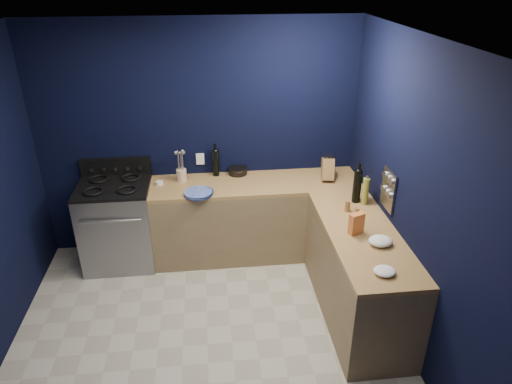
{
  "coord_description": "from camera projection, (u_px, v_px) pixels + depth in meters",
  "views": [
    {
      "loc": [
        0.09,
        -3.12,
        3.08
      ],
      "look_at": [
        0.55,
        1.0,
        1.0
      ],
      "focal_mm": 32.43,
      "sensor_mm": 36.0,
      "label": 1
    }
  ],
  "objects": [
    {
      "name": "spice_panel",
      "position": [
        389.0,
        190.0,
        4.27
      ],
      "size": [
        0.02,
        0.28,
        0.38
      ],
      "primitive_type": "cube",
      "color": "gray",
      "rests_on": "wall_right"
    },
    {
      "name": "gas_range",
      "position": [
        119.0,
        225.0,
        5.1
      ],
      "size": [
        0.76,
        0.66,
        0.92
      ],
      "primitive_type": "cube",
      "color": "gray",
      "rests_on": "floor"
    },
    {
      "name": "spice_jar_near",
      "position": [
        347.0,
        206.0,
        4.46
      ],
      "size": [
        0.06,
        0.06,
        0.11
      ],
      "primitive_type": "cylinder",
      "rotation": [
        0.0,
        0.0,
        0.08
      ],
      "color": "olive",
      "rests_on": "top_right"
    },
    {
      "name": "wine_bottle_back",
      "position": [
        216.0,
        163.0,
        5.17
      ],
      "size": [
        0.08,
        0.08,
        0.3
      ],
      "primitive_type": "cylinder",
      "rotation": [
        0.0,
        0.0,
        0.13
      ],
      "color": "black",
      "rests_on": "top_back"
    },
    {
      "name": "top_right",
      "position": [
        363.0,
        234.0,
        4.14
      ],
      "size": [
        0.63,
        1.67,
        0.04
      ],
      "primitive_type": "cube",
      "color": "brown",
      "rests_on": "cab_right"
    },
    {
      "name": "wall_right",
      "position": [
        418.0,
        206.0,
        3.73
      ],
      "size": [
        0.02,
        3.5,
        2.6
      ],
      "primitive_type": "cube",
      "color": "black",
      "rests_on": "ground"
    },
    {
      "name": "knife_block",
      "position": [
        328.0,
        169.0,
        5.11
      ],
      "size": [
        0.18,
        0.3,
        0.29
      ],
      "primitive_type": "cube",
      "rotation": [
        -0.31,
        0.0,
        -0.18
      ],
      "color": "brown",
      "rests_on": "top_back"
    },
    {
      "name": "top_back",
      "position": [
        256.0,
        184.0,
        5.08
      ],
      "size": [
        2.3,
        0.63,
        0.04
      ],
      "primitive_type": "cube",
      "color": "brown",
      "rests_on": "cab_back"
    },
    {
      "name": "ramekin",
      "position": [
        159.0,
        183.0,
        5.02
      ],
      "size": [
        0.08,
        0.08,
        0.03
      ],
      "primitive_type": "cylinder",
      "rotation": [
        0.0,
        0.0,
        0.02
      ],
      "color": "white",
      "rests_on": "top_back"
    },
    {
      "name": "utensil_crock",
      "position": [
        182.0,
        175.0,
        5.08
      ],
      "size": [
        0.13,
        0.13,
        0.14
      ],
      "primitive_type": "cylinder",
      "rotation": [
        0.0,
        0.0,
        0.2
      ],
      "color": "beige",
      "rests_on": "top_back"
    },
    {
      "name": "wine_bottle_right",
      "position": [
        357.0,
        186.0,
        4.59
      ],
      "size": [
        0.11,
        0.11,
        0.34
      ],
      "primitive_type": "cylinder",
      "rotation": [
        0.0,
        0.0,
        -0.36
      ],
      "color": "black",
      "rests_on": "top_right"
    },
    {
      "name": "wall_outlet",
      "position": [
        200.0,
        159.0,
        5.2
      ],
      "size": [
        0.09,
        0.02,
        0.13
      ],
      "primitive_type": "cube",
      "color": "white",
      "rests_on": "wall_back"
    },
    {
      "name": "oil_bottle",
      "position": [
        365.0,
        191.0,
        4.56
      ],
      "size": [
        0.06,
        0.06,
        0.28
      ],
      "primitive_type": "cylinder",
      "rotation": [
        0.0,
        0.0,
        -0.0
      ],
      "color": "olive",
      "rests_on": "top_right"
    },
    {
      "name": "floor",
      "position": [
        208.0,
        345.0,
        4.15
      ],
      "size": [
        3.5,
        3.5,
        0.02
      ],
      "primitive_type": "cube",
      "color": "#B4AE9E",
      "rests_on": "ground"
    },
    {
      "name": "cab_right",
      "position": [
        358.0,
        275.0,
        4.34
      ],
      "size": [
        0.63,
        1.67,
        0.86
      ],
      "primitive_type": "cube",
      "color": "olive",
      "rests_on": "floor"
    },
    {
      "name": "towel_end",
      "position": [
        385.0,
        271.0,
        3.58
      ],
      "size": [
        0.19,
        0.17,
        0.05
      ],
      "primitive_type": "ellipsoid",
      "rotation": [
        0.0,
        0.0,
        0.09
      ],
      "color": "white",
      "rests_on": "top_right"
    },
    {
      "name": "backguard",
      "position": [
        116.0,
        167.0,
        5.11
      ],
      "size": [
        0.76,
        0.06,
        0.2
      ],
      "primitive_type": "cube",
      "color": "black",
      "rests_on": "gas_range"
    },
    {
      "name": "cooktop",
      "position": [
        113.0,
        187.0,
        4.89
      ],
      "size": [
        0.76,
        0.66,
        0.03
      ],
      "primitive_type": "cube",
      "color": "black",
      "rests_on": "gas_range"
    },
    {
      "name": "cab_back",
      "position": [
        256.0,
        219.0,
        5.28
      ],
      "size": [
        2.3,
        0.63,
        0.86
      ],
      "primitive_type": "cube",
      "color": "olive",
      "rests_on": "floor"
    },
    {
      "name": "spice_jar_far",
      "position": [
        357.0,
        212.0,
        4.39
      ],
      "size": [
        0.05,
        0.05,
        0.08
      ],
      "primitive_type": "cylinder",
      "rotation": [
        0.0,
        0.0,
        -0.16
      ],
      "color": "olive",
      "rests_on": "top_right"
    },
    {
      "name": "ceiling",
      "position": [
        189.0,
        42.0,
        2.97
      ],
      "size": [
        3.5,
        3.5,
        0.02
      ],
      "primitive_type": "cube",
      "color": "silver",
      "rests_on": "ground"
    },
    {
      "name": "wall_back",
      "position": [
        199.0,
        140.0,
        5.12
      ],
      "size": [
        3.5,
        0.02,
        2.6
      ],
      "primitive_type": "cube",
      "color": "black",
      "rests_on": "ground"
    },
    {
      "name": "towel_front",
      "position": [
        380.0,
        241.0,
        3.94
      ],
      "size": [
        0.24,
        0.21,
        0.07
      ],
      "primitive_type": "ellipsoid",
      "rotation": [
        0.0,
        0.0,
        0.21
      ],
      "color": "white",
      "rests_on": "top_right"
    },
    {
      "name": "lemon_basket",
      "position": [
        238.0,
        171.0,
        5.25
      ],
      "size": [
        0.28,
        0.28,
        0.08
      ],
      "primitive_type": "cylinder",
      "rotation": [
        0.0,
        0.0,
        -0.39
      ],
      "color": "black",
      "rests_on": "top_back"
    },
    {
      "name": "oven_door",
      "position": [
        114.0,
        242.0,
        4.83
      ],
      "size": [
        0.59,
        0.02,
        0.42
      ],
      "primitive_type": "cube",
      "color": "black",
      "rests_on": "gas_range"
    },
    {
      "name": "plate_stack",
      "position": [
        198.0,
        193.0,
        4.79
      ],
      "size": [
        0.38,
        0.38,
        0.04
      ],
      "primitive_type": "cylinder",
      "rotation": [
        0.0,
        0.0,
        0.41
      ],
      "color": "navy",
      "rests_on": "top_back"
    },
    {
      "name": "crouton_bag",
      "position": [
        356.0,
        224.0,
        4.08
      ],
      "size": [
        0.15,
        0.11,
        0.2
      ],
      "primitive_type": "cube",
      "rotation": [
        0.0,
        0.0,
        0.39
      ],
      "color": "red",
      "rests_on": "top_right"
    }
  ]
}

